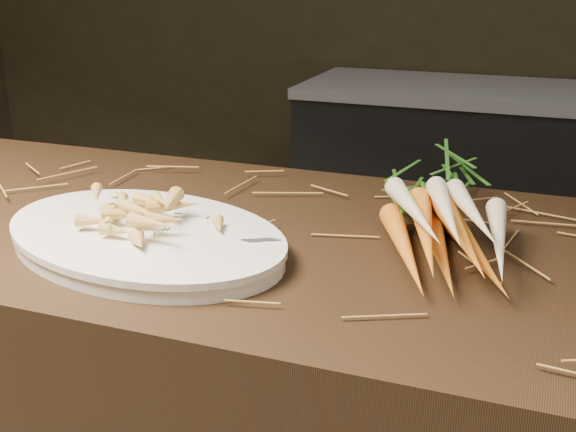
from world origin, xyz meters
The scene contains 6 objects.
back_counter centered at (0.30, 2.18, 0.42)m, with size 1.82×0.62×0.84m.
straw_bedding centered at (0.00, 0.30, 0.91)m, with size 1.40×0.60×0.02m, color #AD7530, non-canonical shape.
root_veg_bunch centered at (0.18, 0.41, 0.95)m, with size 0.32×0.55×0.10m.
serving_platter centered at (-0.20, 0.17, 0.91)m, with size 0.47×0.31×0.02m, color white, non-canonical shape.
roasted_veg_heap centered at (-0.20, 0.17, 0.95)m, with size 0.23×0.17×0.05m, color olive, non-canonical shape.
serving_fork centered at (-0.04, 0.11, 0.93)m, with size 0.02×0.18×0.00m, color silver.
Camera 1 is at (0.35, -0.67, 1.30)m, focal length 45.00 mm.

